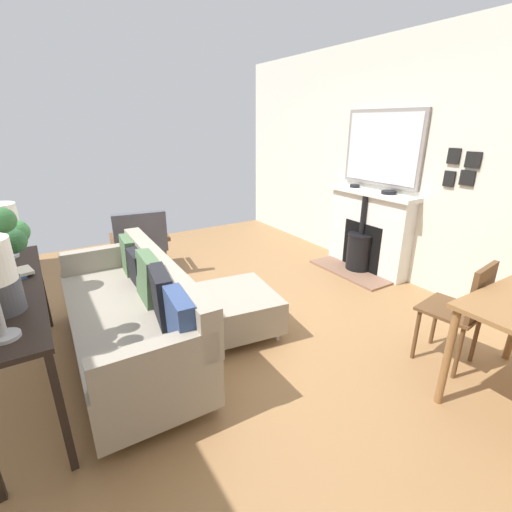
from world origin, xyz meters
TOP-DOWN VIEW (x-y plane):
  - ground_plane at (0.00, 0.00)m, footprint 5.03×6.06m
  - wall_left at (-2.51, 0.00)m, footprint 0.12×6.06m
  - fireplace at (-2.31, -0.17)m, footprint 0.58×1.22m
  - mirror_over_mantel at (-2.43, -0.17)m, footprint 0.04×1.09m
  - mantel_bowl_near at (-2.33, -0.46)m, footprint 0.12×0.12m
  - mantel_bowl_far at (-2.33, 0.07)m, footprint 0.17×0.17m
  - sofa at (0.67, 0.14)m, footprint 0.82×1.99m
  - ottoman at (-0.21, 0.25)m, footprint 0.74×0.82m
  - armchair_accent at (0.15, -1.53)m, footprint 0.75×0.66m
  - console_table at (1.42, 0.14)m, footprint 0.39×1.80m
  - book_stack at (1.41, -0.04)m, footprint 0.31×0.23m
  - dining_chair_near_fireplace at (-1.40, 1.59)m, footprint 0.45×0.45m
  - photo_gallery_row at (-2.44, 0.79)m, footprint 0.02×0.33m

SIDE VIEW (x-z plane):
  - ground_plane at x=0.00m, z-range -0.01..0.00m
  - ottoman at x=-0.21m, z-range 0.04..0.43m
  - sofa at x=0.67m, z-range -0.04..0.78m
  - fireplace at x=-2.31m, z-range -0.06..0.96m
  - armchair_accent at x=0.15m, z-range 0.04..0.87m
  - dining_chair_near_fireplace at x=-1.40m, z-range 0.08..0.95m
  - console_table at x=1.42m, z-range 0.31..1.10m
  - book_stack at x=1.41m, z-range 0.79..0.83m
  - mantel_bowl_near at x=-2.33m, z-range 1.02..1.06m
  - mantel_bowl_far at x=-2.33m, z-range 1.02..1.06m
  - wall_left at x=-2.51m, z-range 0.00..2.71m
  - photo_gallery_row at x=-2.44m, z-range 1.19..1.57m
  - mirror_over_mantel at x=-2.43m, z-range 1.08..1.95m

